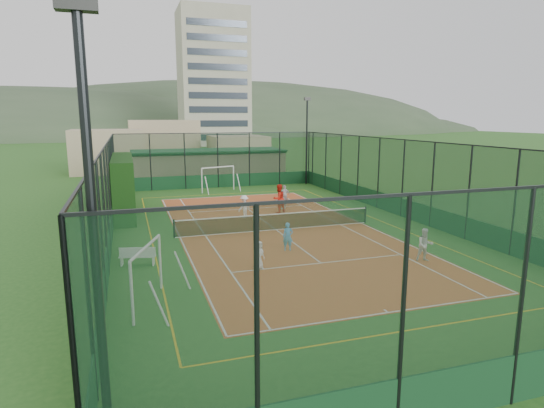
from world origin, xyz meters
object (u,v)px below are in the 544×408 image
at_px(apartment_tower, 213,79).
at_px(child_near_left, 259,255).
at_px(floodlight_ne, 307,141).
at_px(child_near_mid, 288,237).
at_px(clubhouse, 209,165).
at_px(child_far_back, 283,200).
at_px(futsal_goal_near, 147,277).
at_px(child_near_right, 425,245).
at_px(floodlight_sw, 96,261).
at_px(white_bench, 137,256).
at_px(child_far_right, 285,195).
at_px(coach, 279,199).
at_px(child_far_left, 244,207).
at_px(futsal_goal_far, 218,179).

xyz_separation_m(apartment_tower, child_near_left, (-14.88, -88.29, -14.37)).
bearing_deg(floodlight_ne, child_near_mid, -114.33).
relative_size(clubhouse, child_far_back, 12.62).
xyz_separation_m(futsal_goal_near, child_near_right, (12.15, 1.24, -0.28)).
bearing_deg(clubhouse, floodlight_sw, -102.56).
bearing_deg(white_bench, child_far_back, 58.49).
distance_m(futsal_goal_near, child_far_right, 18.87).
height_order(child_near_left, child_far_right, child_far_right).
bearing_deg(coach, clubhouse, -107.04).
distance_m(floodlight_ne, child_far_left, 16.46).
bearing_deg(child_near_mid, clubhouse, 102.17).
distance_m(floodlight_sw, floodlight_ne, 37.39).
relative_size(child_near_mid, child_near_right, 0.91).
height_order(child_far_left, coach, coach).
distance_m(child_near_left, child_far_back, 13.11).
bearing_deg(coach, futsal_goal_far, -100.68).
relative_size(floodlight_sw, white_bench, 5.28).
bearing_deg(white_bench, coach, 56.95).
xyz_separation_m(white_bench, futsal_goal_near, (0.23, -4.62, 0.60)).
xyz_separation_m(floodlight_ne, apartment_tower, (3.40, 65.40, 10.88)).
bearing_deg(child_far_left, coach, 167.28).
distance_m(child_far_right, coach, 2.67).
distance_m(floodlight_sw, child_far_back, 25.12).
xyz_separation_m(apartment_tower, futsal_goal_far, (-12.46, -67.26, -13.94)).
relative_size(futsal_goal_near, coach, 1.67).
height_order(futsal_goal_far, child_near_right, futsal_goal_far).
distance_m(clubhouse, white_bench, 27.32).
relative_size(clubhouse, child_far_right, 10.13).
bearing_deg(child_near_left, coach, 36.31).
xyz_separation_m(floodlight_sw, apartment_tower, (20.60, 98.60, 10.88)).
height_order(white_bench, coach, coach).
distance_m(floodlight_ne, child_near_right, 24.70).
distance_m(child_far_back, coach, 1.42).
relative_size(futsal_goal_far, child_near_mid, 2.41).
height_order(floodlight_ne, child_near_left, floodlight_ne).
bearing_deg(futsal_goal_near, white_bench, 22.88).
bearing_deg(child_near_right, child_far_right, 113.90).
bearing_deg(child_far_back, floodlight_sw, 39.39).
relative_size(child_near_right, child_far_left, 1.02).
bearing_deg(child_near_mid, child_far_left, 105.43).
bearing_deg(white_bench, clubhouse, 87.90).
bearing_deg(futsal_goal_near, floodlight_ne, -12.46).
bearing_deg(child_far_right, floodlight_ne, -126.02).
bearing_deg(apartment_tower, white_bench, -102.94).
bearing_deg(apartment_tower, child_near_left, -99.56).
bearing_deg(floodlight_sw, child_far_left, 69.29).
relative_size(white_bench, child_near_right, 1.04).
bearing_deg(child_near_mid, futsal_goal_near, -131.51).
bearing_deg(futsal_goal_near, coach, -14.81).
xyz_separation_m(floodlight_ne, child_far_right, (-5.65, -9.71, -3.36)).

